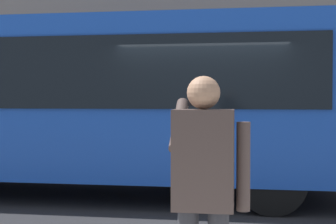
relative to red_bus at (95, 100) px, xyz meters
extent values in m
plane|color=#232326|center=(-2.00, 0.36, -1.68)|extent=(60.00, 60.00, 0.00)
cube|color=#1947AD|center=(-0.02, -0.01, 0.02)|extent=(9.00, 2.50, 2.60)
cube|color=black|center=(-0.02, 1.25, 0.42)|extent=(7.60, 0.06, 1.10)
cylinder|color=black|center=(-3.02, -1.11, -1.18)|extent=(1.00, 0.28, 1.00)
cylinder|color=black|center=(-3.02, 1.09, -1.18)|extent=(1.00, 0.28, 1.00)
cube|color=#473833|center=(-2.32, 5.06, -0.38)|extent=(0.40, 0.24, 0.66)
sphere|color=#A87A5B|center=(-2.32, 5.06, 0.06)|extent=(0.22, 0.22, 0.22)
cylinder|color=#473833|center=(-2.58, 5.06, -0.42)|extent=(0.09, 0.09, 0.58)
cylinder|color=#473833|center=(-2.14, 4.90, -0.16)|extent=(0.09, 0.48, 0.37)
cube|color=black|center=(-2.22, 4.76, 0.04)|extent=(0.07, 0.01, 0.14)
camera|label=1|loc=(-2.56, 8.20, 0.02)|focal=51.26mm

